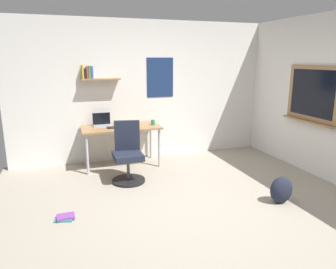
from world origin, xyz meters
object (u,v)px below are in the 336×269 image
computer_mouse (134,126)px  coffee_mug (153,122)px  laptop (102,123)px  keyboard (118,127)px  desk (121,130)px  backpack (281,190)px  office_chair (128,156)px  book_stack_on_floor (65,217)px

computer_mouse → coffee_mug: 0.38m
laptop → keyboard: 0.34m
desk → backpack: (1.75, -2.21, -0.47)m
computer_mouse → desk: bearing=158.3°
desk → coffee_mug: size_ratio=14.92×
coffee_mug → backpack: bearing=-61.9°
laptop → computer_mouse: size_ratio=2.98×
desk → coffee_mug: 0.60m
keyboard → laptop: bearing=134.8°
office_chair → backpack: size_ratio=2.59×
desk → laptop: (-0.31, 0.16, 0.13)m
coffee_mug → backpack: (1.16, -2.17, -0.59)m
desk → laptop: size_ratio=4.43×
coffee_mug → book_stack_on_floor: (-1.62, -1.72, -0.75)m
keyboard → computer_mouse: 0.28m
keyboard → computer_mouse: (0.28, 0.00, 0.01)m
laptop → book_stack_on_floor: laptop is taller
coffee_mug → computer_mouse: bearing=-172.4°
laptop → keyboard: size_ratio=0.84×
keyboard → coffee_mug: (0.66, 0.05, 0.04)m
computer_mouse → backpack: 2.68m
desk → computer_mouse: (0.21, -0.08, 0.09)m
keyboard → coffee_mug: bearing=4.4°
desk → coffee_mug: (0.59, -0.03, 0.12)m
laptop → backpack: bearing=-49.0°
keyboard → coffee_mug: size_ratio=4.02×
laptop → coffee_mug: bearing=-12.1°
coffee_mug → book_stack_on_floor: coffee_mug is taller
desk → coffee_mug: bearing=-3.3°
office_chair → coffee_mug: (0.63, 0.72, 0.37)m
laptop → keyboard: bearing=-45.2°
office_chair → computer_mouse: bearing=69.4°
book_stack_on_floor → keyboard: bearing=60.0°
coffee_mug → book_stack_on_floor: bearing=-133.3°
office_chair → book_stack_on_floor: size_ratio=3.87×
computer_mouse → backpack: computer_mouse is taller
office_chair → keyboard: size_ratio=2.57×
desk → office_chair: 0.79m
computer_mouse → coffee_mug: coffee_mug is taller
desk → laptop: bearing=153.0°
keyboard → computer_mouse: computer_mouse is taller
laptop → computer_mouse: laptop is taller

